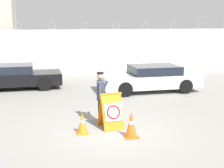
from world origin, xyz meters
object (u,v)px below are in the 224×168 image
Objects in this scene: security_guard at (100,95)px; parked_car_front_coupe at (15,76)px; traffic_cone_mid at (131,124)px; barricade_sign at (111,111)px; parked_car_rear_sedan at (150,78)px; traffic_cone_near at (82,123)px.

parked_car_front_coupe is (-3.00, 6.42, -0.33)m from security_guard.
barricade_sign is at bearing 109.96° from traffic_cone_mid.
traffic_cone_mid is 6.42m from parked_car_rear_sedan.
traffic_cone_mid is at bearing -64.84° from parked_car_front_coupe.
barricade_sign is at bearing 15.93° from traffic_cone_near.
parked_car_front_coupe is at bearing 108.28° from barricade_sign.
parked_car_rear_sedan is (3.40, 4.19, -0.31)m from security_guard.
barricade_sign is 1.43× the size of traffic_cone_mid.
parked_car_front_coupe reaches higher than traffic_cone_near.
barricade_sign is 1.03m from traffic_cone_mid.
barricade_sign is 0.66× the size of security_guard.
security_guard reaches higher than barricade_sign.
traffic_cone_near is (-0.76, -0.88, -0.62)m from security_guard.
parked_car_front_coupe is at bearing 39.95° from security_guard.
parked_car_front_coupe is (-3.56, 7.98, 0.23)m from traffic_cone_mid.
barricade_sign is 7.72m from parked_car_front_coupe.
traffic_cone_mid is at bearing -27.39° from traffic_cone_near.
traffic_cone_near is 6.56m from parked_car_rear_sedan.
traffic_cone_mid is (0.56, -1.56, -0.55)m from security_guard.
traffic_cone_near is 0.14× the size of parked_car_front_coupe.
parked_car_rear_sedan is (6.40, -2.23, 0.02)m from parked_car_front_coupe.
traffic_cone_mid is at bearing -145.29° from security_guard.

